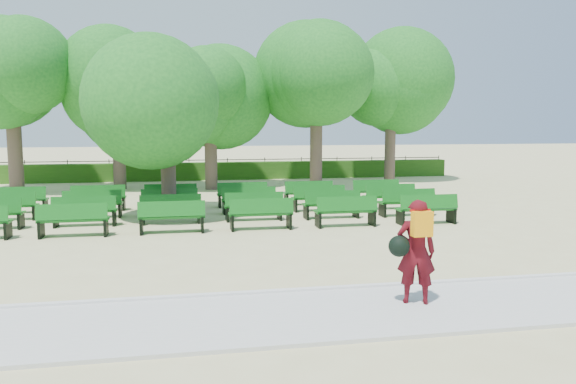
% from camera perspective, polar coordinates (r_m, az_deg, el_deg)
% --- Properties ---
extents(ground, '(120.00, 120.00, 0.00)m').
position_cam_1_polar(ground, '(15.57, -5.27, -3.69)').
color(ground, '#C7BD83').
extents(paving, '(30.00, 2.20, 0.06)m').
position_cam_1_polar(paving, '(8.46, -0.09, -12.57)').
color(paving, beige).
rests_on(paving, ground).
extents(curb, '(30.00, 0.12, 0.10)m').
position_cam_1_polar(curb, '(9.53, -1.42, -10.20)').
color(curb, silver).
rests_on(curb, ground).
extents(hedge, '(26.00, 0.70, 0.90)m').
position_cam_1_polar(hedge, '(29.37, -8.04, 2.12)').
color(hedge, '#2A5616').
rests_on(hedge, ground).
extents(fence, '(26.00, 0.10, 1.02)m').
position_cam_1_polar(fence, '(29.81, -8.07, 1.32)').
color(fence, black).
rests_on(fence, ground).
extents(tree_line, '(21.80, 6.80, 7.04)m').
position_cam_1_polar(tree_line, '(25.44, -7.55, 0.38)').
color(tree_line, '#217322').
rests_on(tree_line, ground).
extents(bench_array, '(1.75, 0.61, 1.09)m').
position_cam_1_polar(bench_array, '(17.35, -7.80, -2.34)').
color(bench_array, '#105E16').
rests_on(bench_array, ground).
extents(tree_among, '(3.83, 3.83, 5.55)m').
position_cam_1_polar(tree_among, '(17.59, -12.25, 9.82)').
color(tree_among, brown).
rests_on(tree_among, ground).
extents(person, '(0.82, 0.56, 1.64)m').
position_cam_1_polar(person, '(8.98, 12.78, -5.77)').
color(person, '#4B0A11').
rests_on(person, ground).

